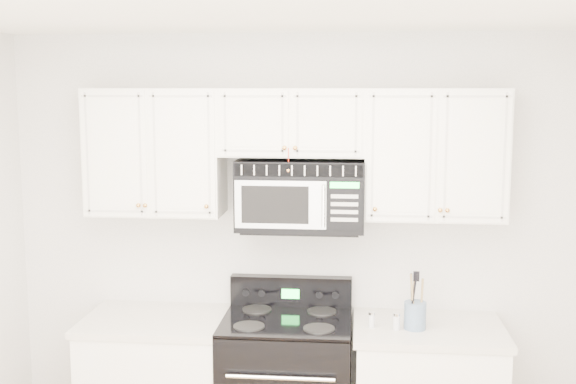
# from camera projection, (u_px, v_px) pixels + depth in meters

# --- Properties ---
(room) EXTENTS (3.51, 3.51, 2.61)m
(room) POSITION_uv_depth(u_px,v_px,m) (255.00, 345.00, 2.75)
(room) COLOR #9F794A
(room) RESTS_ON ground
(upper_cabinets) EXTENTS (2.44, 0.37, 0.75)m
(upper_cabinets) POSITION_uv_depth(u_px,v_px,m) (293.00, 146.00, 4.22)
(upper_cabinets) COLOR white
(upper_cabinets) RESTS_ON ground
(microwave) EXTENTS (0.74, 0.42, 0.41)m
(microwave) POSITION_uv_depth(u_px,v_px,m) (301.00, 194.00, 4.23)
(microwave) COLOR black
(microwave) RESTS_ON ground
(utensil_crock) EXTENTS (0.12, 0.12, 0.33)m
(utensil_crock) POSITION_uv_depth(u_px,v_px,m) (415.00, 314.00, 4.07)
(utensil_crock) COLOR slate
(utensil_crock) RESTS_ON base_cabinet_right
(shaker_salt) EXTENTS (0.04, 0.04, 0.09)m
(shaker_salt) POSITION_uv_depth(u_px,v_px,m) (372.00, 320.00, 4.11)
(shaker_salt) COLOR silver
(shaker_salt) RESTS_ON base_cabinet_right
(shaker_pepper) EXTENTS (0.04, 0.04, 0.10)m
(shaker_pepper) POSITION_uv_depth(u_px,v_px,m) (396.00, 321.00, 4.06)
(shaker_pepper) COLOR silver
(shaker_pepper) RESTS_ON base_cabinet_right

